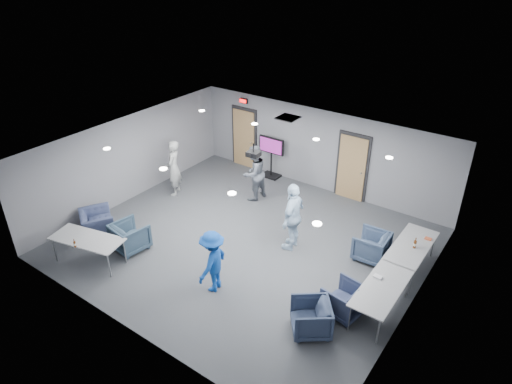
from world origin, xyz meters
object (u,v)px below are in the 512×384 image
Objects in this scene: table_front_left at (87,240)px; projector at (253,154)px; chair_right_c at (311,318)px; table_right_b at (382,289)px; person_a at (174,168)px; person_d at (213,261)px; bottle_right at (415,244)px; chair_front_b at (97,222)px; person_c at (293,217)px; chair_right_b at (344,300)px; chair_front_a at (130,236)px; table_right_a at (411,247)px; bottle_front at (75,244)px; chair_right_a at (371,246)px; tv_stand at (271,155)px; person_b at (254,173)px.

projector reaches higher than table_front_left.
chair_right_c is 1.69m from table_right_b.
person_d is (4.04, -2.86, -0.13)m from person_a.
chair_front_b is at bearing -156.77° from bottle_right.
person_c is 6.63× the size of bottle_right.
projector is at bearing -103.68° from chair_right_b.
chair_front_a is (-5.39, -0.19, 0.02)m from chair_right_c.
table_right_a is 8.54× the size of bottle_front.
chair_front_b is at bearing -66.48° from chair_right_a.
chair_right_c is (6.58, -2.73, -0.55)m from person_a.
person_c is 5.36× the size of projector.
table_right_a is (6.36, 3.44, 0.30)m from chair_front_a.
person_a is at bearing 169.50° from projector.
table_right_b is at bearing 103.90° from person_d.
person_c is at bearing -179.09° from chair_right_c.
person_c is at bearing 106.69° from table_right_a.
person_a is at bearing 88.47° from table_front_left.
chair_right_c is 0.84× the size of chair_front_b.
table_right_b is (7.77, 1.54, 0.37)m from chair_front_b.
chair_right_c is 0.56× the size of tv_stand.
person_c reaches higher than chair_right_c.
person_a is 1.02× the size of person_b.
bottle_right is 0.81× the size of projector.
table_front_left is at bearing -81.15° from person_d.
projector reaches higher than table_right_a.
person_a is 3.70m from projector.
person_c is (2.39, -1.57, 0.05)m from person_b.
table_right_b is 8.45× the size of bottle_front.
person_c is 2.37× the size of chair_right_b.
chair_front_a is 7.23m from table_right_a.
table_right_a is 5.42× the size of projector.
chair_front_b is at bearing 128.41° from bottle_front.
table_right_a is (5.27, -0.70, -0.22)m from person_b.
chair_front_b is at bearing 101.19° from table_right_b.
person_c reaches higher than person_b.
person_a reaches higher than chair_right_c.
person_c is at bearing 46.34° from bottle_front.
person_d reaches higher than table_right_a.
person_b is 2.42m from projector.
projector is (-3.21, 2.41, 2.04)m from chair_right_c.
table_front_left is at bearing 76.91° from chair_front_a.
person_b is 4.42m from chair_right_a.
chair_front_b is (-6.81, -3.32, -0.06)m from chair_right_a.
chair_right_b is 2.26× the size of projector.
bottle_right is at bearing 123.67° from person_d.
table_right_b is at bearing 63.34° from person_c.
chair_right_c is 0.95× the size of chair_front_a.
projector is (2.18, 2.59, 2.02)m from chair_front_a.
person_d reaches higher than chair_right_a.
person_b is at bearing -170.45° from chair_right_c.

